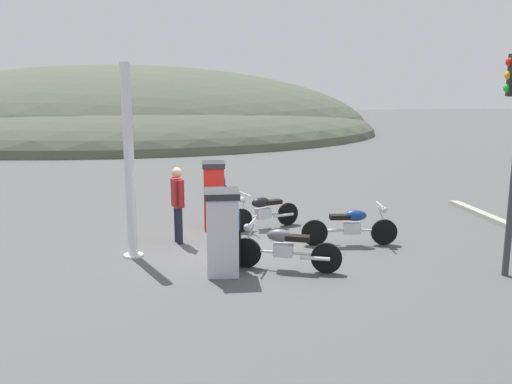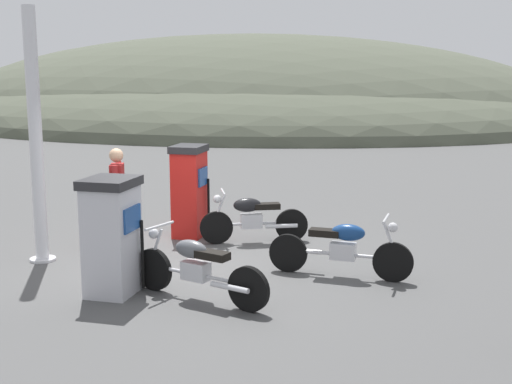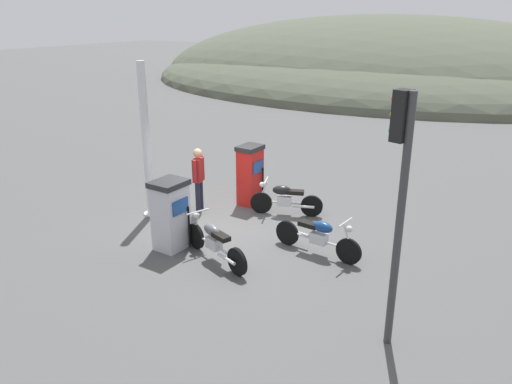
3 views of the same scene
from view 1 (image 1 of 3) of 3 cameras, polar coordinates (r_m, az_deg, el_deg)
name	(u,v)px [view 1 (image 1 of 3)]	position (r m, az deg, el deg)	size (l,w,h in m)	color
ground_plane	(239,247)	(11.83, -1.84, -5.73)	(120.00, 120.00, 0.00)	#4C4C4C
fuel_pump_near	(222,231)	(10.04, -3.55, -4.15)	(0.69, 0.76, 1.56)	silver
fuel_pump_far	(214,195)	(13.15, -4.42, -0.30)	(0.59, 0.69, 1.63)	red
motorcycle_near_pump	(284,248)	(10.28, 2.97, -5.85)	(2.01, 0.91, 0.93)	black
motorcycle_far_pump	(264,211)	(13.14, 0.83, -2.00)	(1.76, 0.84, 0.92)	black
motorcycle_extra	(351,225)	(11.99, 9.96, -3.45)	(2.09, 0.57, 0.92)	black
attendant_person	(178,200)	(11.99, -8.21, -0.82)	(0.30, 0.57, 1.69)	#1E1E2D
canopy_support_pole	(129,166)	(11.05, -13.14, 2.65)	(0.40, 0.40, 3.87)	silver
distant_hill_main	(118,132)	(40.74, -14.22, 6.10)	(36.48, 25.94, 9.53)	#4C5142
distant_hill_secondary	(121,133)	(39.76, -13.97, 5.99)	(36.06, 27.42, 6.25)	#4C5142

